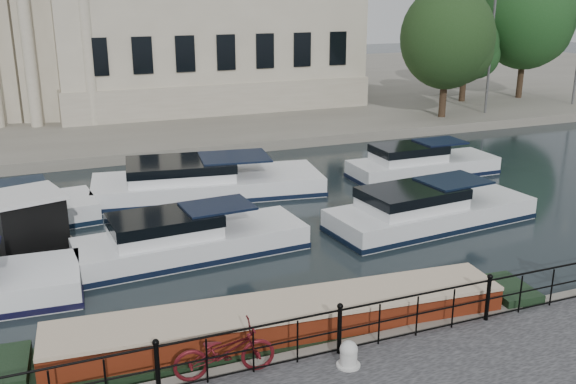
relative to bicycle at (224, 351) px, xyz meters
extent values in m
plane|color=black|center=(2.59, 2.13, -1.11)|extent=(160.00, 160.00, 0.00)
cube|color=#6B665B|center=(2.59, 41.13, -0.84)|extent=(120.00, 42.00, 0.55)
cylinder|color=black|center=(-1.41, -0.12, -0.01)|extent=(0.10, 0.10, 1.10)
sphere|color=black|center=(-1.41, -0.12, 0.59)|extent=(0.14, 0.14, 0.14)
cylinder|color=black|center=(2.59, -0.12, -0.01)|extent=(0.10, 0.10, 1.10)
sphere|color=black|center=(2.59, -0.12, 0.59)|extent=(0.14, 0.14, 0.14)
cylinder|color=black|center=(6.59, -0.12, -0.01)|extent=(0.10, 0.10, 1.10)
sphere|color=black|center=(6.59, -0.12, 0.59)|extent=(0.14, 0.14, 0.14)
cylinder|color=black|center=(2.59, -0.12, 0.49)|extent=(24.00, 0.05, 0.05)
cylinder|color=black|center=(2.59, -0.12, -0.01)|extent=(24.00, 0.04, 0.04)
cylinder|color=black|center=(2.59, -0.12, -0.48)|extent=(24.00, 0.04, 0.04)
cube|color=#ADA38C|center=(8.59, 35.13, 6.44)|extent=(20.00, 14.00, 14.00)
cube|color=#9E937F|center=(8.59, 35.13, 0.44)|extent=(20.30, 14.30, 2.00)
cube|color=#ADA38C|center=(-0.74, 31.15, 4.94)|extent=(5.73, 4.06, 11.00)
cylinder|color=#ADA38C|center=(0.31, 28.29, 4.34)|extent=(0.70, 0.70, 9.80)
cylinder|color=#ADA38C|center=(-2.90, 29.00, 4.34)|extent=(0.70, 0.70, 9.80)
cylinder|color=#59595B|center=(24.59, 22.63, 3.44)|extent=(0.16, 0.16, 8.00)
imported|color=#4F0E13|center=(0.00, 0.00, 0.00)|extent=(2.20, 0.92, 1.12)
cylinder|color=#BBBBB7|center=(2.55, -0.66, -0.37)|extent=(0.37, 0.37, 0.39)
sphere|color=#BBBBB7|center=(2.55, -0.66, -0.17)|extent=(0.39, 0.39, 0.39)
cylinder|color=#BBBBB7|center=(2.55, -0.66, -0.54)|extent=(0.52, 0.52, 0.04)
cube|color=black|center=(1.86, 1.34, -1.01)|extent=(13.81, 2.93, 0.82)
cube|color=#5D1E0D|center=(1.86, 1.34, -0.36)|extent=(11.05, 2.44, 0.64)
cube|color=#C1AA8C|center=(1.86, 1.34, 0.04)|extent=(11.06, 2.49, 0.09)
cube|color=#6B665B|center=(-3.65, 9.74, -1.06)|extent=(3.50, 3.15, 0.25)
cube|color=black|center=(-3.65, 9.74, -0.01)|extent=(2.42, 2.42, 1.78)
cube|color=silver|center=(-3.65, 9.74, 0.94)|extent=(2.66, 2.66, 0.12)
cube|color=white|center=(1.24, 7.80, -0.91)|extent=(7.50, 2.84, 1.20)
cube|color=black|center=(1.24, 7.80, -0.99)|extent=(7.58, 2.87, 0.18)
cube|color=white|center=(0.35, 7.74, -0.06)|extent=(3.43, 2.15, 0.90)
cube|color=black|center=(2.12, 7.85, 0.44)|extent=(2.31, 1.80, 0.08)
cube|color=silver|center=(10.07, 7.32, -0.91)|extent=(8.06, 3.41, 1.20)
cube|color=black|center=(10.07, 7.32, -0.99)|extent=(8.14, 3.44, 0.18)
cube|color=silver|center=(9.13, 7.23, -0.06)|extent=(3.72, 2.52, 0.90)
cube|color=black|center=(11.00, 7.41, 0.44)|extent=(2.52, 2.08, 0.08)
cube|color=black|center=(-3.99, 12.92, 0.44)|extent=(2.30, 2.10, 0.08)
cube|color=white|center=(3.45, 13.99, -0.91)|extent=(9.85, 4.57, 1.20)
cube|color=black|center=(3.45, 13.99, -0.99)|extent=(9.95, 4.62, 0.18)
cube|color=white|center=(2.32, 14.15, -0.06)|extent=(4.60, 3.25, 0.90)
cube|color=black|center=(4.58, 13.83, 0.44)|extent=(3.14, 2.67, 0.08)
cube|color=silver|center=(13.47, 13.01, -0.91)|extent=(7.01, 2.32, 1.20)
cube|color=black|center=(13.47, 13.01, -0.99)|extent=(7.08, 2.35, 0.18)
cube|color=silver|center=(12.63, 13.01, -0.06)|extent=(3.16, 1.90, 0.90)
cube|color=black|center=(14.31, 13.00, 0.44)|extent=(2.11, 1.62, 0.08)
cylinder|color=black|center=(21.15, 22.56, 0.77)|extent=(0.44, 0.44, 2.66)
ellipsoid|color=black|center=(21.15, 22.56, 4.38)|extent=(5.78, 5.78, 6.39)
sphere|color=black|center=(21.75, 22.16, 3.62)|extent=(4.26, 4.26, 4.26)
cylinder|color=black|center=(26.08, 27.13, 0.49)|extent=(0.44, 0.44, 2.11)
ellipsoid|color=#113511|center=(26.08, 27.13, 3.36)|extent=(4.58, 4.58, 5.06)
sphere|color=#113511|center=(26.68, 26.73, 2.75)|extent=(3.38, 3.38, 3.38)
cylinder|color=black|center=(31.04, 26.87, 1.02)|extent=(0.44, 0.44, 3.16)
ellipsoid|color=#133A12|center=(31.04, 26.87, 5.31)|extent=(6.87, 6.87, 7.59)
sphere|color=#133A12|center=(31.64, 26.47, 4.41)|extent=(5.06, 5.06, 5.06)
camera|label=1|loc=(-3.15, -11.29, 7.12)|focal=40.00mm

